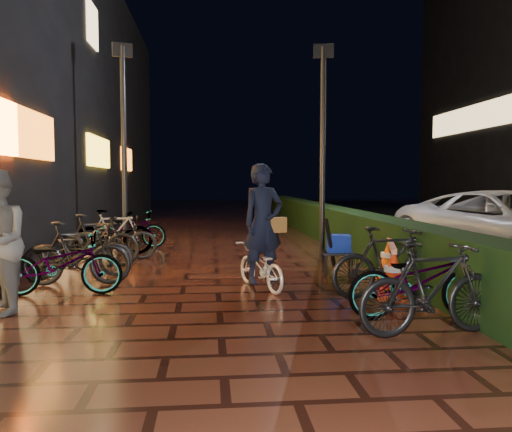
{
  "coord_description": "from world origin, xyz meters",
  "views": [
    {
      "loc": [
        -0.11,
        -6.5,
        1.72
      ],
      "look_at": [
        0.7,
        2.38,
        1.1
      ],
      "focal_mm": 35.0,
      "sensor_mm": 36.0,
      "label": 1
    }
  ],
  "objects": [
    {
      "name": "lamp_post_hedge",
      "position": [
        2.33,
        4.25,
        2.57
      ],
      "size": [
        0.45,
        0.18,
        4.67
      ],
      "color": "black",
      "rests_on": "ground"
    },
    {
      "name": "parked_bikes_hedge",
      "position": [
        2.45,
        -0.41,
        0.51
      ],
      "size": [
        1.97,
        2.47,
        1.06
      ],
      "color": "black",
      "rests_on": "ground"
    },
    {
      "name": "traffic_barrier",
      "position": [
        2.76,
        1.15,
        0.37
      ],
      "size": [
        0.93,
        1.85,
        0.75
      ],
      "color": "red",
      "rests_on": "ground"
    },
    {
      "name": "lamp_post_sf",
      "position": [
        -2.26,
        6.32,
        2.82
      ],
      "size": [
        0.49,
        0.2,
        5.13
      ],
      "color": "black",
      "rests_on": "ground"
    },
    {
      "name": "parked_bikes_storefront",
      "position": [
        -2.33,
        3.72,
        0.5
      ],
      "size": [
        2.11,
        6.05,
        1.06
      ],
      "color": "black",
      "rests_on": "ground"
    },
    {
      "name": "hedge",
      "position": [
        3.3,
        8.0,
        0.5
      ],
      "size": [
        0.7,
        20.0,
        1.0
      ],
      "primitive_type": "cube",
      "color": "black",
      "rests_on": "ground"
    },
    {
      "name": "van",
      "position": [
        6.3,
        3.59,
        0.77
      ],
      "size": [
        3.82,
        5.92,
        1.52
      ],
      "primitive_type": "imported",
      "rotation": [
        0.0,
        0.0,
        0.25
      ],
      "color": "silver",
      "rests_on": "ground"
    },
    {
      "name": "cyclist",
      "position": [
        0.7,
        1.3,
        0.74
      ],
      "size": [
        0.98,
        1.47,
        2.0
      ],
      "color": "white",
      "rests_on": "ground"
    },
    {
      "name": "cart_assembly",
      "position": [
        2.2,
        2.35,
        0.55
      ],
      "size": [
        0.65,
        0.59,
        1.07
      ],
      "color": "black",
      "rests_on": "ground"
    },
    {
      "name": "ground",
      "position": [
        0.0,
        0.0,
        0.0
      ],
      "size": [
        80.0,
        80.0,
        0.0
      ],
      "primitive_type": "plane",
      "color": "#381911",
      "rests_on": "ground"
    }
  ]
}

